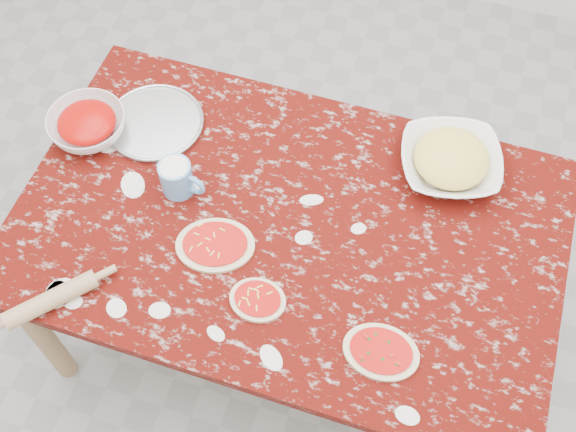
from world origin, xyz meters
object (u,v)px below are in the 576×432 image
at_px(pizza_tray, 155,123).
at_px(rolling_pin, 51,300).
at_px(cheese_bowl, 450,163).
at_px(flour_mug, 178,178).
at_px(sauce_bowl, 88,125).
at_px(worktable, 288,239).

xyz_separation_m(pizza_tray, rolling_pin, (-0.01, -0.66, 0.02)).
height_order(cheese_bowl, flour_mug, flour_mug).
distance_m(pizza_tray, cheese_bowl, 0.94).
bearing_deg(flour_mug, sauce_bowl, 162.88).
bearing_deg(sauce_bowl, rolling_pin, -73.47).
distance_m(worktable, flour_mug, 0.38).
bearing_deg(pizza_tray, flour_mug, -50.07).
distance_m(flour_mug, rolling_pin, 0.50).
relative_size(worktable, flour_mug, 10.94).
bearing_deg(rolling_pin, flour_mug, 68.00).
relative_size(worktable, sauce_bowl, 6.55).
bearing_deg(worktable, pizza_tray, 156.77).
bearing_deg(pizza_tray, worktable, -23.23).
distance_m(worktable, cheese_bowl, 0.54).
height_order(pizza_tray, sauce_bowl, sauce_bowl).
height_order(worktable, sauce_bowl, sauce_bowl).
distance_m(pizza_tray, flour_mug, 0.27).
bearing_deg(rolling_pin, cheese_bowl, 39.69).
height_order(worktable, flour_mug, flour_mug).
relative_size(sauce_bowl, flour_mug, 1.67).
bearing_deg(pizza_tray, rolling_pin, -91.19).
relative_size(flour_mug, rolling_pin, 0.56).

